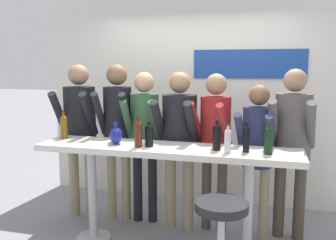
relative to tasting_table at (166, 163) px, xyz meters
The scene contains 18 objects.
back_wall 1.57m from the tasting_table, 89.77° to the left, with size 4.18×0.12×2.71m.
tasting_table is the anchor object (origin of this frame).
bar_stool 0.95m from the tasting_table, 44.47° to the right, with size 0.44×0.44×0.78m.
person_far_left 1.33m from the tasting_table, 157.01° to the left, with size 0.48×0.60×1.84m.
person_left 0.97m from the tasting_table, 142.78° to the left, with size 0.43×0.57×1.84m.
person_center_left 0.74m from the tasting_table, 125.97° to the left, with size 0.42×0.55×1.76m.
person_center 0.53m from the tasting_table, 88.06° to the left, with size 0.47×0.57×1.76m.
person_center_right 0.70m from the tasting_table, 53.31° to the left, with size 0.46×0.58×1.75m.
person_right 0.99m from the tasting_table, 30.02° to the left, with size 0.42×0.53×1.64m.
person_far_right 1.35m from the tasting_table, 25.48° to the left, with size 0.49×0.60×1.80m.
wine_bottle_0 0.82m from the tasting_table, ahead, with size 0.06×0.06×0.29m.
wine_bottle_1 0.68m from the tasting_table, ahead, with size 0.06×0.06×0.27m.
wine_bottle_2 0.40m from the tasting_table, 159.41° to the right, with size 0.07×0.07×0.30m.
wine_bottle_3 1.01m from the tasting_table, ahead, with size 0.08×0.08×0.30m.
wine_bottle_4 0.33m from the tasting_table, 166.93° to the right, with size 0.08×0.08×0.26m.
wine_bottle_5 1.21m from the tasting_table, behind, with size 0.08×0.08×0.30m.
wine_bottle_6 0.58m from the tasting_table, ahead, with size 0.08×0.08×0.29m.
decorative_vase 0.57m from the tasting_table, behind, with size 0.13×0.13×0.22m.
Camera 1 is at (0.96, -3.42, 1.85)m, focal length 40.00 mm.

